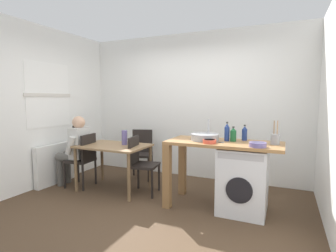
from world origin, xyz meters
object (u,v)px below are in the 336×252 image
object	(u,v)px
chair_opposite	(140,161)
bottle_tall_green	(227,132)
utensil_crock	(275,139)
chair_person_seat	(84,157)
chair_spare_by_wall	(141,151)
bottle_clear_small	(245,133)
dining_table	(113,151)
vase	(124,138)
bottle_squat_brown	(233,135)
washing_machine	(243,180)
mixing_bowl	(209,141)
seated_person	(75,147)
colander	(258,144)

from	to	relation	value
chair_opposite	bottle_tall_green	size ratio (longest dim) A/B	3.47
utensil_crock	chair_person_seat	bearing A→B (deg)	-177.49
chair_spare_by_wall	bottle_clear_small	xyz separation A→B (m)	(1.95, -0.56, 0.51)
dining_table	vase	size ratio (longest dim) A/B	4.64
bottle_squat_brown	dining_table	bearing A→B (deg)	-178.07
washing_machine	utensil_crock	bearing A→B (deg)	8.10
bottle_tall_green	bottle_squat_brown	world-z (taller)	bottle_tall_green
bottle_tall_green	mixing_bowl	xyz separation A→B (m)	(-0.16, -0.28, -0.09)
chair_opposite	washing_machine	bearing A→B (deg)	78.71
chair_spare_by_wall	bottle_squat_brown	distance (m)	2.02
mixing_bowl	seated_person	bearing A→B (deg)	177.50
chair_opposite	bottle_clear_small	distance (m)	1.64
chair_spare_by_wall	seated_person	distance (m)	1.19
chair_opposite	vase	bearing A→B (deg)	-110.18
washing_machine	vase	bearing A→B (deg)	176.57
chair_spare_by_wall	utensil_crock	bearing A→B (deg)	144.61
washing_machine	bottle_clear_small	distance (m)	0.63
chair_person_seat	vase	bearing A→B (deg)	-80.57
bottle_tall_green	washing_machine	bearing A→B (deg)	-18.01
washing_machine	bottle_clear_small	world-z (taller)	bottle_clear_small
chair_person_seat	colander	xyz separation A→B (m)	(2.79, -0.14, 0.44)
bottle_clear_small	utensil_crock	xyz separation A→B (m)	(0.40, -0.17, -0.03)
chair_spare_by_wall	colander	distance (m)	2.43
mixing_bowl	utensil_crock	distance (m)	0.81
seated_person	mixing_bowl	bearing A→B (deg)	-98.51
utensil_crock	vase	distance (m)	2.28
chair_spare_by_wall	mixing_bowl	bearing A→B (deg)	130.01
bottle_squat_brown	vase	xyz separation A→B (m)	(-1.75, 0.04, -0.15)
seated_person	bottle_tall_green	xyz separation A→B (m)	(2.52, 0.17, 0.37)
chair_opposite	chair_spare_by_wall	xyz separation A→B (m)	(-0.40, 0.73, 0.00)
chair_person_seat	bottle_clear_small	size ratio (longest dim) A/B	4.20
washing_machine	vase	size ratio (longest dim) A/B	3.63
washing_machine	colander	world-z (taller)	colander
seated_person	bottle_tall_green	world-z (taller)	seated_person
bottle_squat_brown	utensil_crock	size ratio (longest dim) A/B	0.67
colander	vase	world-z (taller)	vase
seated_person	utensil_crock	bearing A→B (deg)	-93.32
washing_machine	vase	world-z (taller)	vase
bottle_squat_brown	chair_opposite	bearing A→B (deg)	-178.95
bottle_tall_green	bottle_squat_brown	xyz separation A→B (m)	(0.08, 0.00, -0.03)
chair_person_seat	vase	world-z (taller)	vase
dining_table	seated_person	xyz separation A→B (m)	(-0.71, -0.11, 0.03)
washing_machine	bottle_tall_green	bearing A→B (deg)	161.99
chair_person_seat	bottle_tall_green	size ratio (longest dim) A/B	3.47
chair_person_seat	bottle_clear_small	xyz separation A→B (m)	(2.57, 0.30, 0.51)
chair_spare_by_wall	bottle_clear_small	distance (m)	2.09
vase	dining_table	bearing A→B (deg)	-146.31
dining_table	bottle_clear_small	bearing A→B (deg)	5.88
bottle_tall_green	mixing_bowl	bearing A→B (deg)	-120.84
seated_person	bottle_squat_brown	xyz separation A→B (m)	(2.61, 0.17, 0.34)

